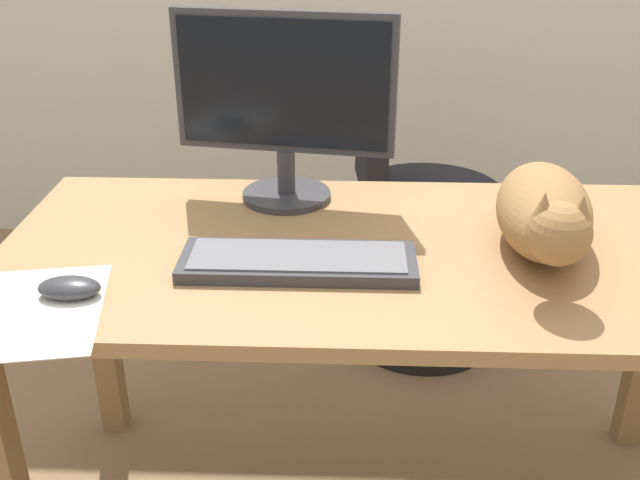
# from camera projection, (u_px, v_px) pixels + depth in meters

# --- Properties ---
(desk) EXTENTS (1.52, 0.70, 0.72)m
(desk) POSITION_uv_depth(u_px,v_px,m) (379.00, 291.00, 1.50)
(desk) COLOR #9E7247
(desk) RESTS_ON ground_plane
(office_chair) EXTENTS (0.48, 0.48, 0.92)m
(office_chair) POSITION_uv_depth(u_px,v_px,m) (411.00, 225.00, 2.30)
(office_chair) COLOR black
(office_chair) RESTS_ON ground_plane
(monitor) EXTENTS (0.48, 0.20, 0.42)m
(monitor) POSITION_uv_depth(u_px,v_px,m) (284.00, 101.00, 1.58)
(monitor) COLOR #333338
(monitor) RESTS_ON desk
(keyboard) EXTENTS (0.44, 0.15, 0.03)m
(keyboard) POSITION_uv_depth(u_px,v_px,m) (298.00, 262.00, 1.38)
(keyboard) COLOR #333338
(keyboard) RESTS_ON desk
(cat) EXTENTS (0.24, 0.61, 0.20)m
(cat) POSITION_uv_depth(u_px,v_px,m) (545.00, 212.00, 1.42)
(cat) COLOR olive
(cat) RESTS_ON desk
(computer_mouse) EXTENTS (0.11, 0.06, 0.04)m
(computer_mouse) POSITION_uv_depth(u_px,v_px,m) (69.00, 288.00, 1.28)
(computer_mouse) COLOR #333338
(computer_mouse) RESTS_ON desk
(paper_sheet) EXTENTS (0.26, 0.33, 0.00)m
(paper_sheet) POSITION_uv_depth(u_px,v_px,m) (38.00, 311.00, 1.25)
(paper_sheet) COLOR white
(paper_sheet) RESTS_ON desk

